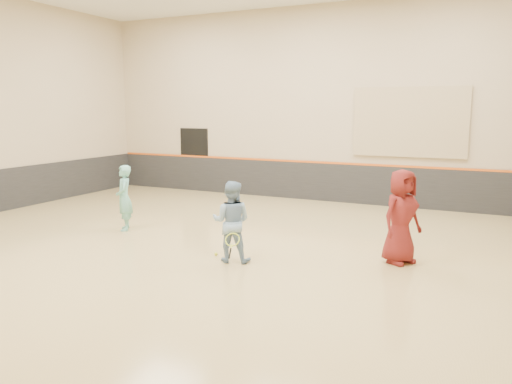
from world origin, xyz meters
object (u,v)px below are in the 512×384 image
at_px(girl, 124,198).
at_px(spare_racket, 231,230).
at_px(instructor, 231,222).
at_px(young_man, 401,217).

xyz_separation_m(girl, spare_racket, (2.42, 0.86, -0.73)).
relative_size(instructor, spare_racket, 2.09).
height_order(girl, young_man, young_man).
relative_size(girl, spare_racket, 2.10).
distance_m(instructor, spare_racket, 2.35).
bearing_deg(girl, young_man, 54.06).
height_order(instructor, young_man, young_man).
bearing_deg(young_man, girl, 124.21).
bearing_deg(spare_racket, instructor, -61.42).
height_order(young_man, spare_racket, young_man).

